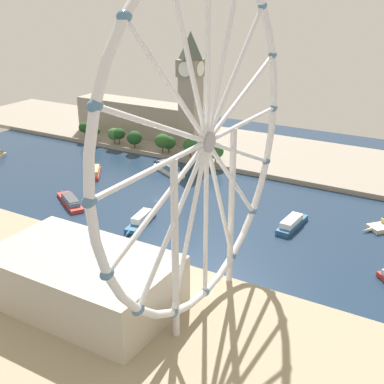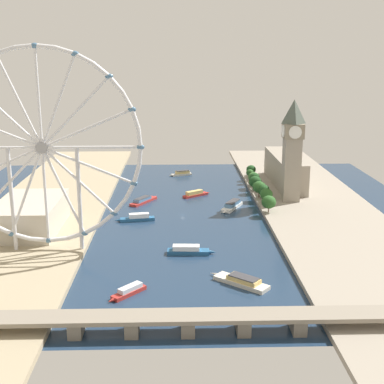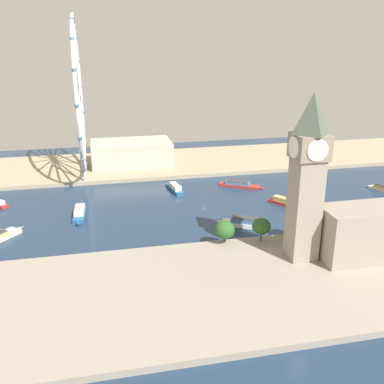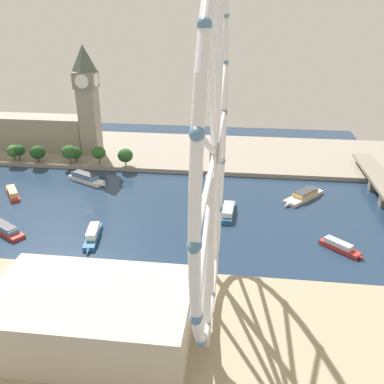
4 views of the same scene
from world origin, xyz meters
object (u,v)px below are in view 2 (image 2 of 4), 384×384
Objects in this scene: parliament_block at (285,170)px; tour_boat_1 at (129,291)px; ferris_wheel at (42,148)px; tour_boat_7 at (137,218)px; tour_boat_4 at (232,205)px; tour_boat_6 at (241,281)px; riverside_hall at (30,215)px; tour_boat_5 at (182,173)px; clock_tower at (292,149)px; tour_boat_3 at (188,250)px; tour_boat_2 at (195,194)px; tour_boat_0 at (143,200)px; river_bridge at (188,319)px.

parliament_block reaches higher than tour_boat_1.
ferris_wheel reaches higher than tour_boat_7.
tour_boat_7 is at bearing 37.46° from parliament_block.
tour_boat_7 is (4.40, -124.79, 0.31)m from tour_boat_1.
tour_boat_4 is at bearing -162.00° from tour_boat_1.
parliament_block reaches higher than tour_boat_6.
tour_boat_5 is at bearing -120.96° from riverside_hall.
tour_boat_4 is (-144.82, -55.75, -10.51)m from riverside_hall.
ferris_wheel is (172.09, 107.74, 20.17)m from clock_tower.
ferris_wheel is at bearing 42.60° from parliament_block.
clock_tower is 146.81m from tour_boat_3.
tour_boat_2 is (-95.14, -134.01, -63.80)m from ferris_wheel.
tour_boat_3 is at bearing 178.05° from ferris_wheel.
parliament_block is at bearing -148.15° from riverside_hall.
tour_boat_1 is 197.79m from tour_boat_2.
tour_boat_2 is at bearing -43.71° from tour_boat_6.
tour_boat_0 is at bearing -100.99° from tour_boat_7.
tour_boat_2 is 0.79× the size of tour_boat_4.
riverside_hall is at bearing -177.44° from tour_boat_2.
riverside_hall is at bearing 10.54° from tour_boat_7.
tour_boat_0 is at bearing -81.41° from river_bridge.
tour_boat_0 is at bearing 166.94° from tour_boat_2.
tour_boat_6 is (-29.23, 264.88, -0.10)m from tour_boat_5.
parliament_block is 0.79× the size of ferris_wheel.
parliament_block reaches higher than tour_boat_7.
clock_tower is 0.85× the size of parliament_block.
river_bridge is 5.96× the size of tour_boat_0.
riverside_hall is 125.30m from tour_boat_1.
river_bridge is 198.29m from tour_boat_4.
tour_boat_6 is at bearing 110.01° from tour_boat_7.
river_bridge is (-83.46, 98.60, -59.49)m from ferris_wheel.
tour_boat_6 is (-29.81, -49.72, -4.41)m from river_bridge.
tour_boat_3 is 53.44m from tour_boat_6.
clock_tower is 4.04× the size of tour_boat_1.
tour_boat_7 is (-49.56, -65.34, -63.69)m from ferris_wheel.
parliament_block is 137.49m from tour_boat_0.
ferris_wheel is 168.38m from tour_boat_4.
tour_boat_3 is 218.94m from tour_boat_5.
tour_boat_2 is (76.95, -26.27, -43.63)m from clock_tower.
river_bridge reaches higher than tour_boat_4.
tour_boat_0 is 174.58m from tour_boat_1.
ferris_wheel is 4.04× the size of tour_boat_3.
riverside_hall is 2.19× the size of tour_boat_6.
tour_boat_7 reaches higher than tour_boat_3.
clock_tower is 209.35m from tour_boat_1.
parliament_block is 2.98× the size of tour_boat_0.
tour_boat_6 is at bearing -120.94° from river_bridge.
clock_tower is at bearing -160.70° from riverside_hall.
tour_boat_3 is at bearing 158.30° from riverside_hall.
tour_boat_3 is (-107.58, 42.81, -10.70)m from riverside_hall.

